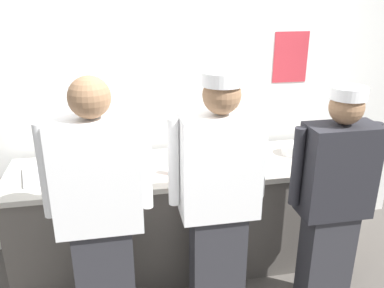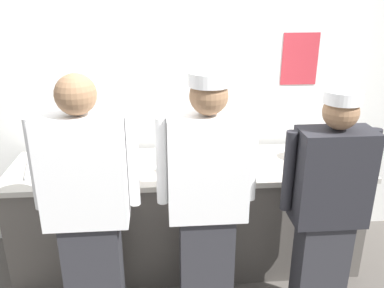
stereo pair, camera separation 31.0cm
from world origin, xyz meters
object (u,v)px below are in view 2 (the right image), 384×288
at_px(deli_cup, 201,149).
at_px(chef_near_left, 88,209).
at_px(sheet_tray, 61,166).
at_px(plate_stack_rear, 297,153).
at_px(ramekin_yellow_sauce, 327,150).
at_px(ramekin_green_sauce, 249,162).
at_px(chefs_knife, 186,163).
at_px(squeeze_bottle_primary, 171,163).
at_px(mixing_bowl_steel, 120,158).
at_px(plate_stack_front, 225,153).
at_px(chef_center, 207,201).
at_px(chef_far_right, 327,208).

bearing_deg(deli_cup, chef_near_left, -131.04).
height_order(chef_near_left, sheet_tray, chef_near_left).
height_order(plate_stack_rear, ramekin_yellow_sauce, plate_stack_rear).
height_order(ramekin_yellow_sauce, ramekin_green_sauce, ramekin_green_sauce).
relative_size(chef_near_left, chefs_knife, 6.33).
xyz_separation_m(plate_stack_rear, deli_cup, (-0.76, 0.15, 0.00)).
height_order(plate_stack_rear, ramekin_green_sauce, plate_stack_rear).
relative_size(plate_stack_rear, squeeze_bottle_primary, 1.04).
distance_m(chef_near_left, ramekin_green_sauce, 1.29).
bearing_deg(ramekin_yellow_sauce, sheet_tray, -176.57).
relative_size(ramekin_green_sauce, chefs_knife, 0.29).
xyz_separation_m(sheet_tray, deli_cup, (1.09, 0.18, 0.03)).
bearing_deg(chef_near_left, plate_stack_rear, 25.91).
relative_size(mixing_bowl_steel, chefs_knife, 1.13).
height_order(ramekin_green_sauce, deli_cup, deli_cup).
distance_m(plate_stack_rear, ramekin_green_sauce, 0.43).
bearing_deg(sheet_tray, plate_stack_front, 5.46).
bearing_deg(ramekin_yellow_sauce, plate_stack_front, -179.60).
bearing_deg(squeeze_bottle_primary, plate_stack_front, 34.25).
bearing_deg(chef_center, mixing_bowl_steel, 130.67).
bearing_deg(deli_cup, chef_center, -93.47).
bearing_deg(ramekin_green_sauce, plate_stack_rear, 15.00).
relative_size(chef_center, ramekin_green_sauce, 21.51).
xyz_separation_m(chef_center, plate_stack_rear, (0.81, 0.71, 0.00)).
bearing_deg(ramekin_green_sauce, chef_center, -123.42).
bearing_deg(mixing_bowl_steel, chefs_knife, -2.48).
distance_m(chef_center, plate_stack_front, 0.83).
bearing_deg(sheet_tray, chef_near_left, -66.28).
distance_m(chef_far_right, chefs_knife, 1.11).
xyz_separation_m(chef_near_left, plate_stack_rear, (1.54, 0.75, 0.00)).
relative_size(ramekin_green_sauce, deli_cup, 0.87).
relative_size(chef_center, deli_cup, 18.77).
bearing_deg(squeeze_bottle_primary, chef_center, -67.45).
bearing_deg(ramekin_green_sauce, ramekin_yellow_sauce, 16.20).
distance_m(chef_center, chefs_knife, 0.68).
bearing_deg(chef_near_left, ramekin_green_sauce, 29.57).
relative_size(chef_near_left, mixing_bowl_steel, 5.62).
xyz_separation_m(chef_far_right, plate_stack_front, (-0.52, 0.84, 0.04)).
distance_m(chef_center, sheet_tray, 1.24).
bearing_deg(mixing_bowl_steel, chef_far_right, -28.52).
xyz_separation_m(chef_far_right, deli_cup, (-0.71, 0.90, 0.07)).
xyz_separation_m(chef_near_left, deli_cup, (0.78, 0.89, 0.01)).
bearing_deg(plate_stack_front, chefs_knife, -159.22).
bearing_deg(chef_center, plate_stack_rear, 41.12).
height_order(ramekin_yellow_sauce, deli_cup, deli_cup).
bearing_deg(ramekin_yellow_sauce, deli_cup, 177.10).
bearing_deg(chef_center, chef_far_right, -3.32).
height_order(chef_far_right, ramekin_yellow_sauce, chef_far_right).
height_order(chef_center, chef_far_right, chef_center).
height_order(plate_stack_rear, sheet_tray, plate_stack_rear).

